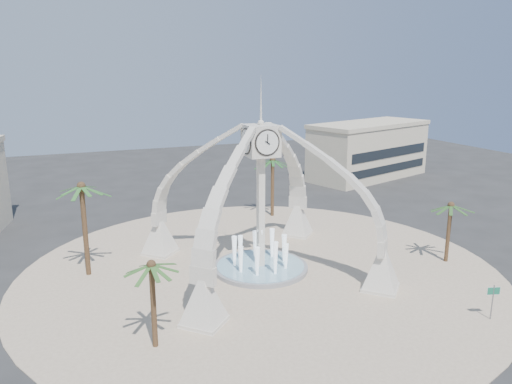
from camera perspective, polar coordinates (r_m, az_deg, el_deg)
name	(u,v)px	position (r m, az deg, el deg)	size (l,w,h in m)	color
ground	(261,270)	(42.85, 0.52, -8.89)	(140.00, 140.00, 0.00)	#282828
plaza	(261,270)	(42.84, 0.52, -8.85)	(40.00, 40.00, 0.06)	#C5AF92
clock_tower	(261,196)	(40.77, 0.54, -0.45)	(17.94, 17.94, 16.30)	silver
fountain	(261,267)	(42.74, 0.52, -8.53)	(8.00, 8.00, 3.62)	gray
building_ne	(369,150)	(79.71, 12.74, 4.71)	(21.87, 14.17, 8.60)	#C2B797
palm_east	(451,206)	(46.11, 21.39, -1.49)	(4.00, 4.00, 5.88)	brown
palm_west	(81,188)	(41.88, -19.33, 0.46)	(4.68, 4.68, 8.38)	brown
palm_north	(273,161)	(56.42, 1.92, 3.60)	(4.76, 4.76, 7.40)	brown
palm_south	(151,266)	(30.31, -11.88, -8.27)	(4.42, 4.42, 6.07)	brown
street_sign	(493,295)	(37.72, 25.47, -10.61)	(0.90, 0.30, 2.54)	slate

